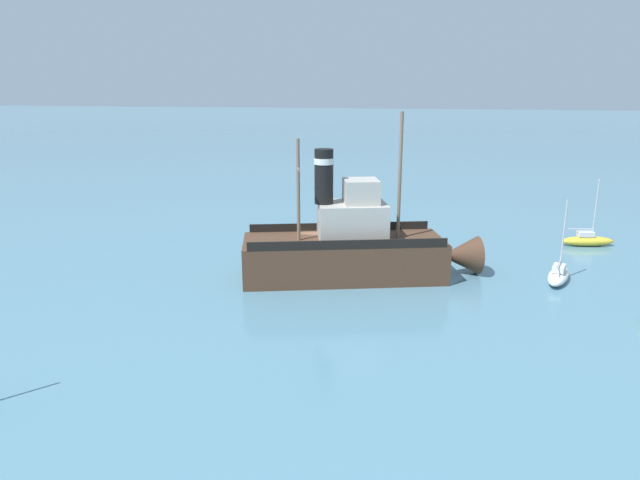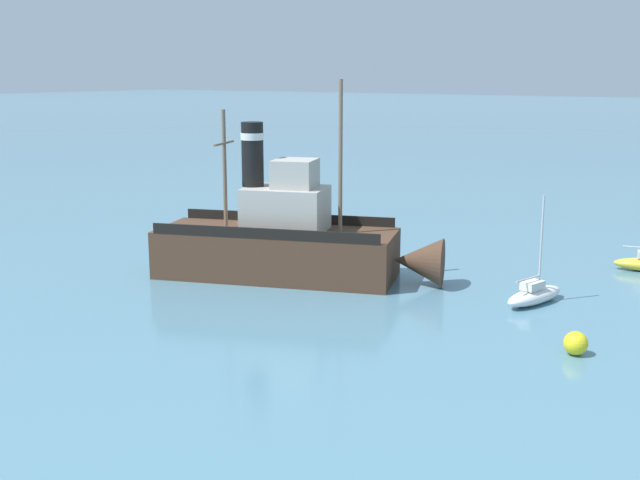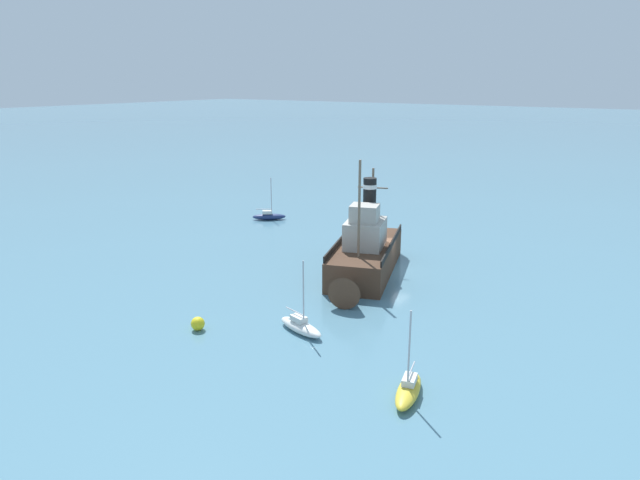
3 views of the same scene
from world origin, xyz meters
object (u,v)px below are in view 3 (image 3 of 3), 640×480
(old_tugboat, at_px, (364,253))
(mooring_buoy, at_px, (198,324))
(sailboat_white, at_px, (301,326))
(sailboat_yellow, at_px, (408,389))
(sailboat_navy, at_px, (269,216))

(old_tugboat, relative_size, mooring_buoy, 16.42)
(sailboat_white, distance_m, sailboat_yellow, 9.66)
(sailboat_navy, bearing_deg, sailboat_yellow, 139.47)
(old_tugboat, height_order, mooring_buoy, old_tugboat)
(sailboat_navy, bearing_deg, mooring_buoy, 120.27)
(sailboat_navy, height_order, mooring_buoy, sailboat_navy)
(old_tugboat, distance_m, sailboat_navy, 21.34)
(mooring_buoy, bearing_deg, sailboat_navy, -59.73)
(old_tugboat, distance_m, sailboat_yellow, 19.02)
(sailboat_white, height_order, mooring_buoy, sailboat_white)
(old_tugboat, height_order, sailboat_white, old_tugboat)
(old_tugboat, bearing_deg, sailboat_navy, -29.19)
(old_tugboat, relative_size, sailboat_white, 3.00)
(sailboat_navy, relative_size, sailboat_yellow, 1.00)
(mooring_buoy, bearing_deg, sailboat_yellow, -178.81)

